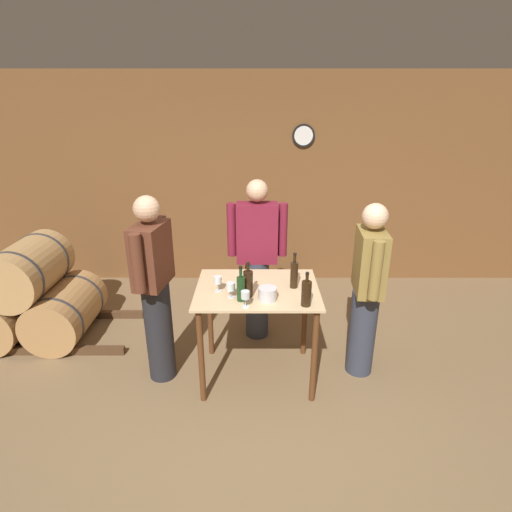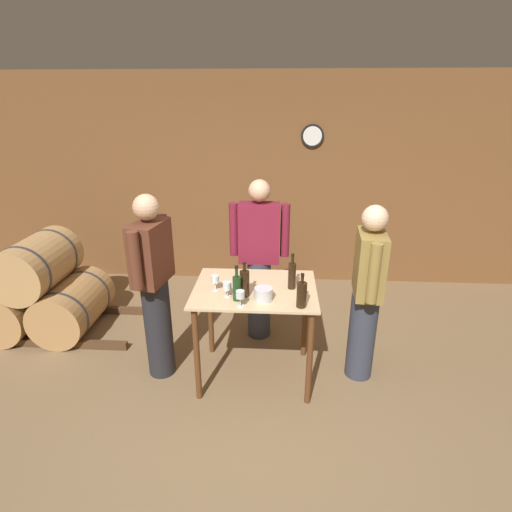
{
  "view_description": "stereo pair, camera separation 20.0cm",
  "coord_description": "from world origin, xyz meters",
  "px_view_note": "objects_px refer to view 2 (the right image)",
  "views": [
    {
      "loc": [
        -0.01,
        -2.45,
        2.37
      ],
      "look_at": [
        0.0,
        0.68,
        1.14
      ],
      "focal_mm": 28.0,
      "sensor_mm": 36.0,
      "label": 1
    },
    {
      "loc": [
        0.19,
        -2.44,
        2.37
      ],
      "look_at": [
        0.0,
        0.68,
        1.14
      ],
      "focal_mm": 28.0,
      "sensor_mm": 36.0,
      "label": 2
    }
  ],
  "objects_px": {
    "person_visitor_with_scarf": "(259,258)",
    "wine_bottle_far_left": "(237,287)",
    "wine_glass_near_left": "(215,279)",
    "wine_bottle_left": "(245,283)",
    "wine_bottle_center": "(292,275)",
    "person_host": "(367,292)",
    "wine_glass_near_right": "(240,295)",
    "ice_bucket": "(264,294)",
    "wine_glass_near_center": "(227,286)",
    "person_visitor_bearded": "(154,285)",
    "wine_bottle_right": "(302,294)"
  },
  "relations": [
    {
      "from": "wine_bottle_left",
      "to": "wine_bottle_center",
      "type": "height_order",
      "value": "wine_bottle_center"
    },
    {
      "from": "wine_bottle_left",
      "to": "person_host",
      "type": "xyz_separation_m",
      "value": [
        1.02,
        0.22,
        -0.16
      ]
    },
    {
      "from": "ice_bucket",
      "to": "wine_bottle_far_left",
      "type": "bearing_deg",
      "value": -176.51
    },
    {
      "from": "ice_bucket",
      "to": "wine_bottle_center",
      "type": "bearing_deg",
      "value": 44.43
    },
    {
      "from": "ice_bucket",
      "to": "person_visitor_bearded",
      "type": "height_order",
      "value": "person_visitor_bearded"
    },
    {
      "from": "wine_glass_near_center",
      "to": "wine_bottle_center",
      "type": "bearing_deg",
      "value": 19.52
    },
    {
      "from": "person_host",
      "to": "person_visitor_with_scarf",
      "type": "distance_m",
      "value": 1.13
    },
    {
      "from": "wine_bottle_far_left",
      "to": "wine_glass_near_left",
      "type": "relative_size",
      "value": 2.19
    },
    {
      "from": "wine_glass_near_left",
      "to": "wine_bottle_far_left",
      "type": "bearing_deg",
      "value": -39.09
    },
    {
      "from": "wine_bottle_left",
      "to": "person_visitor_bearded",
      "type": "relative_size",
      "value": 0.18
    },
    {
      "from": "wine_glass_near_left",
      "to": "wine_bottle_right",
      "type": "bearing_deg",
      "value": -19.01
    },
    {
      "from": "wine_bottle_right",
      "to": "wine_glass_near_center",
      "type": "xyz_separation_m",
      "value": [
        -0.59,
        0.13,
        -0.01
      ]
    },
    {
      "from": "wine_bottle_far_left",
      "to": "person_visitor_bearded",
      "type": "bearing_deg",
      "value": 163.52
    },
    {
      "from": "wine_bottle_far_left",
      "to": "wine_bottle_center",
      "type": "height_order",
      "value": "wine_bottle_center"
    },
    {
      "from": "wine_bottle_center",
      "to": "wine_glass_near_right",
      "type": "xyz_separation_m",
      "value": [
        -0.4,
        -0.34,
        -0.03
      ]
    },
    {
      "from": "person_host",
      "to": "ice_bucket",
      "type": "bearing_deg",
      "value": -162.29
    },
    {
      "from": "wine_glass_near_right",
      "to": "person_host",
      "type": "distance_m",
      "value": 1.12
    },
    {
      "from": "wine_bottle_right",
      "to": "person_visitor_bearded",
      "type": "relative_size",
      "value": 0.17
    },
    {
      "from": "person_visitor_bearded",
      "to": "person_host",
      "type": "bearing_deg",
      "value": 2.28
    },
    {
      "from": "wine_glass_near_center",
      "to": "person_visitor_bearded",
      "type": "height_order",
      "value": "person_visitor_bearded"
    },
    {
      "from": "wine_bottle_center",
      "to": "person_visitor_with_scarf",
      "type": "relative_size",
      "value": 0.19
    },
    {
      "from": "wine_bottle_center",
      "to": "person_visitor_bearded",
      "type": "bearing_deg",
      "value": -179.13
    },
    {
      "from": "person_host",
      "to": "person_visitor_with_scarf",
      "type": "relative_size",
      "value": 0.96
    },
    {
      "from": "person_visitor_bearded",
      "to": "person_visitor_with_scarf",
      "type": "bearing_deg",
      "value": 38.59
    },
    {
      "from": "wine_bottle_far_left",
      "to": "wine_bottle_left",
      "type": "bearing_deg",
      "value": 53.52
    },
    {
      "from": "wine_glass_near_left",
      "to": "wine_glass_near_center",
      "type": "xyz_separation_m",
      "value": [
        0.11,
        -0.11,
        -0.01
      ]
    },
    {
      "from": "wine_glass_near_center",
      "to": "wine_glass_near_right",
      "type": "xyz_separation_m",
      "value": [
        0.12,
        -0.16,
        0.01
      ]
    },
    {
      "from": "wine_bottle_far_left",
      "to": "wine_glass_near_right",
      "type": "relative_size",
      "value": 2.19
    },
    {
      "from": "person_host",
      "to": "wine_bottle_right",
      "type": "bearing_deg",
      "value": -147.15
    },
    {
      "from": "wine_bottle_right",
      "to": "person_visitor_bearded",
      "type": "bearing_deg",
      "value": 166.43
    },
    {
      "from": "wine_bottle_far_left",
      "to": "wine_glass_near_center",
      "type": "distance_m",
      "value": 0.1
    },
    {
      "from": "wine_bottle_center",
      "to": "wine_bottle_far_left",
      "type": "bearing_deg",
      "value": -151.67
    },
    {
      "from": "person_visitor_with_scarf",
      "to": "wine_bottle_far_left",
      "type": "bearing_deg",
      "value": -98.12
    },
    {
      "from": "person_host",
      "to": "wine_bottle_center",
      "type": "bearing_deg",
      "value": -175.15
    },
    {
      "from": "wine_bottle_far_left",
      "to": "wine_glass_near_right",
      "type": "bearing_deg",
      "value": -71.05
    },
    {
      "from": "wine_bottle_left",
      "to": "wine_bottle_center",
      "type": "relative_size",
      "value": 0.95
    },
    {
      "from": "person_host",
      "to": "person_visitor_with_scarf",
      "type": "height_order",
      "value": "person_visitor_with_scarf"
    },
    {
      "from": "person_visitor_with_scarf",
      "to": "wine_glass_near_right",
      "type": "bearing_deg",
      "value": -95.21
    },
    {
      "from": "wine_glass_near_right",
      "to": "wine_bottle_right",
      "type": "bearing_deg",
      "value": 3.27
    },
    {
      "from": "wine_bottle_far_left",
      "to": "person_visitor_with_scarf",
      "type": "height_order",
      "value": "person_visitor_with_scarf"
    },
    {
      "from": "ice_bucket",
      "to": "person_visitor_with_scarf",
      "type": "bearing_deg",
      "value": 95.1
    },
    {
      "from": "wine_glass_near_center",
      "to": "person_visitor_with_scarf",
      "type": "relative_size",
      "value": 0.08
    },
    {
      "from": "person_visitor_with_scarf",
      "to": "person_visitor_bearded",
      "type": "xyz_separation_m",
      "value": [
        -0.86,
        -0.69,
        0.0
      ]
    },
    {
      "from": "person_host",
      "to": "person_visitor_with_scarf",
      "type": "xyz_separation_m",
      "value": [
        -0.95,
        0.62,
        0.04
      ]
    },
    {
      "from": "wine_bottle_center",
      "to": "ice_bucket",
      "type": "height_order",
      "value": "wine_bottle_center"
    },
    {
      "from": "wine_bottle_right",
      "to": "ice_bucket",
      "type": "height_order",
      "value": "wine_bottle_right"
    },
    {
      "from": "wine_bottle_far_left",
      "to": "person_host",
      "type": "xyz_separation_m",
      "value": [
        1.08,
        0.29,
        -0.15
      ]
    },
    {
      "from": "person_visitor_with_scarf",
      "to": "wine_bottle_right",
      "type": "bearing_deg",
      "value": -69.34
    },
    {
      "from": "wine_bottle_right",
      "to": "person_visitor_with_scarf",
      "type": "xyz_separation_m",
      "value": [
        -0.37,
        0.99,
        -0.11
      ]
    },
    {
      "from": "wine_glass_near_center",
      "to": "person_visitor_bearded",
      "type": "xyz_separation_m",
      "value": [
        -0.65,
        0.17,
        -0.09
      ]
    }
  ]
}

